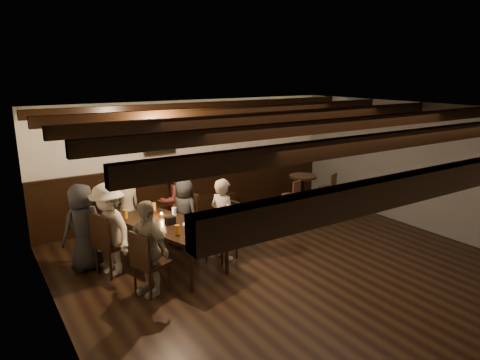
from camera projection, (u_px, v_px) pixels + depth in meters
room at (213, 178)px, 7.73m from camera, size 7.00×7.00×7.00m
dining_table at (169, 227)px, 6.55m from camera, size 1.34×2.02×0.70m
chair_left_near at (113, 255)px, 6.38m from camera, size 0.56×0.56×0.97m
chair_left_far at (151, 274)px, 5.82m from camera, size 0.51×0.51×0.90m
chair_right_near at (184, 229)px, 7.45m from camera, size 0.52×0.52×0.90m
chair_right_far at (222, 242)px, 6.89m from camera, size 0.54×0.54×0.95m
person_bench_left at (83, 227)px, 6.43m from camera, size 0.75×0.60×1.35m
person_bench_centre at (127, 210)px, 7.19m from camera, size 0.58×0.47×1.39m
person_bench_right at (174, 200)px, 7.77m from camera, size 0.78×0.68×1.36m
person_left_near at (109, 230)px, 6.25m from camera, size 0.76×1.02×1.40m
person_left_far at (148, 248)px, 5.70m from camera, size 0.54×0.84×1.33m
person_right_near at (185, 212)px, 7.40m from camera, size 0.53×0.66×1.18m
person_right_far at (223, 219)px, 6.82m from camera, size 0.45×0.56×1.33m
pint_a at (125, 214)px, 6.74m from camera, size 0.07×0.07×0.14m
pint_b at (154, 207)px, 7.11m from camera, size 0.07×0.07×0.14m
pint_c at (148, 223)px, 6.35m from camera, size 0.07×0.07×0.14m
pint_d at (174, 212)px, 6.86m from camera, size 0.07×0.07×0.14m
pint_e at (177, 230)px, 6.07m from camera, size 0.07×0.07×0.14m
pint_f at (203, 224)px, 6.32m from camera, size 0.07×0.07×0.14m
pint_g at (208, 230)px, 6.05m from camera, size 0.07×0.07×0.14m
plate_near at (193, 237)px, 5.98m from camera, size 0.24×0.24×0.01m
plate_far at (191, 224)px, 6.48m from camera, size 0.24×0.24×0.01m
condiment_caddy at (170, 220)px, 6.49m from camera, size 0.15×0.10×0.12m
candle at (162, 216)px, 6.80m from camera, size 0.05×0.05×0.05m
high_top_table at (303, 191)px, 8.51m from camera, size 0.54×0.54×0.96m
bar_stool_left at (289, 211)px, 8.15m from camera, size 0.34×0.35×0.98m
bar_stool_right at (326, 202)px, 8.71m from camera, size 0.34×0.35×0.98m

